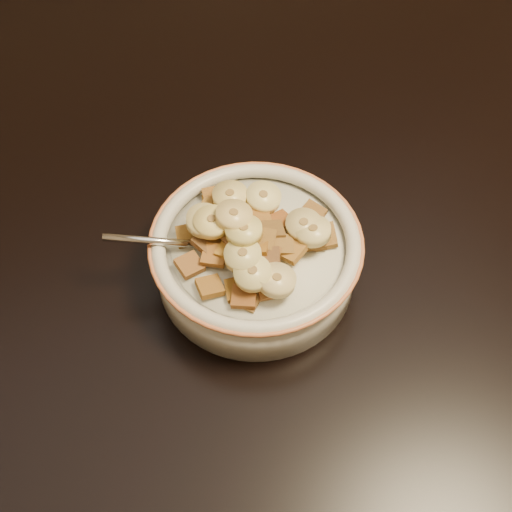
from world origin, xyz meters
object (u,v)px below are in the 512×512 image
object	(u,v)px
chair	(87,51)
spoon	(223,246)
table	(301,137)
cereal_bowl	(256,262)

from	to	relation	value
chair	spoon	distance (m)	0.80
chair	spoon	size ratio (longest dim) A/B	22.08
spoon	table	bearing A→B (deg)	155.70
chair	cereal_bowl	bearing A→B (deg)	-82.81
chair	cereal_bowl	distance (m)	0.80
cereal_bowl	spoon	xyz separation A→B (m)	(-0.03, 0.01, 0.03)
chair	cereal_bowl	world-z (taller)	chair
chair	table	bearing A→B (deg)	-70.56
chair	spoon	bearing A→B (deg)	-84.90
table	cereal_bowl	world-z (taller)	cereal_bowl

